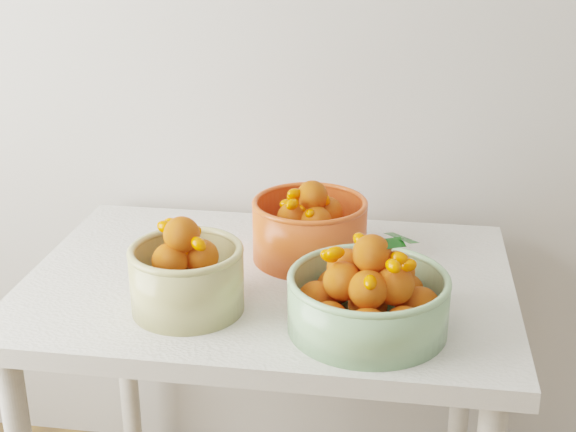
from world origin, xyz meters
name	(u,v)px	position (x,y,z in m)	size (l,w,h in m)	color
table	(269,318)	(-0.45, 1.60, 0.65)	(1.00, 0.70, 0.75)	silver
bowl_cream	(186,275)	(-0.58, 1.44, 0.82)	(0.25, 0.25, 0.19)	tan
bowl_green	(369,297)	(-0.23, 1.42, 0.82)	(0.38, 0.38, 0.19)	#8BB883
bowl_orange	(309,228)	(-0.38, 1.71, 0.82)	(0.32, 0.32, 0.18)	#EF461D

